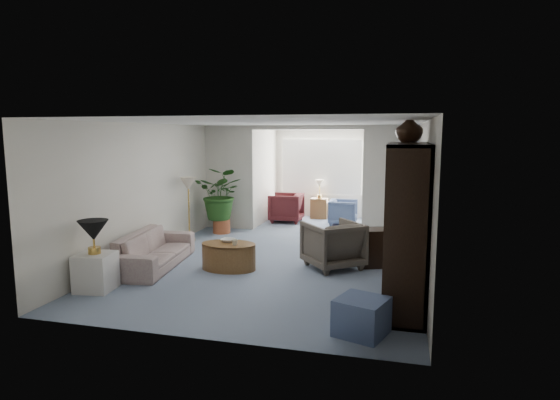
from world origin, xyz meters
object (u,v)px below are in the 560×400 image
(sofa, at_px, (154,250))
(sunroom_table, at_px, (319,208))
(ottoman, at_px, (362,316))
(sunroom_chair_maroon, at_px, (286,208))
(table_lamp, at_px, (93,230))
(floor_lamp, at_px, (188,184))
(coffee_table, at_px, (229,256))
(coffee_bowl, at_px, (228,240))
(coffee_cup, at_px, (235,242))
(plant_pot, at_px, (222,226))
(cabinet_urn, at_px, (409,128))
(sunroom_chair_blue, at_px, (343,212))
(side_table_dark, at_px, (375,247))
(framed_picture, at_px, (423,173))
(wingback_chair, at_px, (333,245))
(end_table, at_px, (96,272))
(entertainment_cabinet, at_px, (406,225))

(sofa, distance_m, sunroom_table, 5.76)
(ottoman, distance_m, sunroom_chair_maroon, 7.06)
(table_lamp, relative_size, floor_lamp, 1.22)
(floor_lamp, xyz_separation_m, ottoman, (4.01, -3.89, -1.04))
(coffee_table, xyz_separation_m, coffee_bowl, (-0.05, 0.10, 0.25))
(coffee_cup, bearing_deg, coffee_table, 146.31)
(plant_pot, height_order, sunroom_table, sunroom_table)
(floor_lamp, relative_size, coffee_cup, 3.33)
(cabinet_urn, relative_size, sunroom_chair_blue, 0.56)
(sunroom_chair_maroon, bearing_deg, coffee_bowl, -0.50)
(side_table_dark, bearing_deg, table_lamp, -148.92)
(framed_picture, distance_m, wingback_chair, 1.95)
(coffee_cup, bearing_deg, sunroom_chair_maroon, 92.95)
(coffee_bowl, bearing_deg, floor_lamp, 132.17)
(sunroom_table, bearing_deg, sunroom_chair_maroon, -135.00)
(table_lamp, xyz_separation_m, coffee_cup, (1.67, 1.43, -0.41))
(end_table, bearing_deg, ottoman, -8.30)
(wingback_chair, bearing_deg, coffee_bowl, -24.99)
(floor_lamp, height_order, coffee_bowl, floor_lamp)
(wingback_chair, xyz_separation_m, side_table_dark, (0.70, 0.30, -0.08))
(framed_picture, xyz_separation_m, cabinet_urn, (-0.23, -0.63, 0.68))
(ottoman, bearing_deg, floor_lamp, 135.87)
(framed_picture, distance_m, ottoman, 2.83)
(coffee_bowl, distance_m, sunroom_chair_blue, 4.62)
(entertainment_cabinet, relative_size, sunroom_chair_blue, 3.11)
(floor_lamp, relative_size, coffee_bowl, 1.53)
(sunroom_chair_blue, distance_m, sunroom_chair_maroon, 1.50)
(side_table_dark, xyz_separation_m, entertainment_cabinet, (0.49, -1.77, 0.76))
(cabinet_urn, bearing_deg, side_table_dark, 111.11)
(end_table, bearing_deg, framed_picture, 20.39)
(sunroom_chair_maroon, bearing_deg, sunroom_table, 134.03)
(coffee_cup, distance_m, wingback_chair, 1.70)
(coffee_table, height_order, ottoman, coffee_table)
(framed_picture, height_order, side_table_dark, framed_picture)
(floor_lamp, height_order, sunroom_table, floor_lamp)
(cabinet_urn, distance_m, ottoman, 2.78)
(side_table_dark, distance_m, entertainment_cabinet, 1.99)
(sofa, distance_m, cabinet_urn, 4.72)
(sofa, distance_m, floor_lamp, 2.20)
(floor_lamp, bearing_deg, side_table_dark, -13.30)
(sofa, bearing_deg, cabinet_urn, -100.34)
(sofa, bearing_deg, entertainment_cabinet, -107.02)
(plant_pot, xyz_separation_m, sunroom_table, (1.88, 2.49, 0.11))
(floor_lamp, xyz_separation_m, coffee_bowl, (1.53, -1.69, -0.77))
(end_table, relative_size, cabinet_urn, 1.41)
(ottoman, height_order, sunroom_chair_maroon, sunroom_chair_maroon)
(sofa, distance_m, coffee_table, 1.33)
(plant_pot, bearing_deg, coffee_table, -66.11)
(side_table_dark, distance_m, cabinet_urn, 2.46)
(coffee_cup, xyz_separation_m, wingback_chair, (1.57, 0.64, -0.09))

